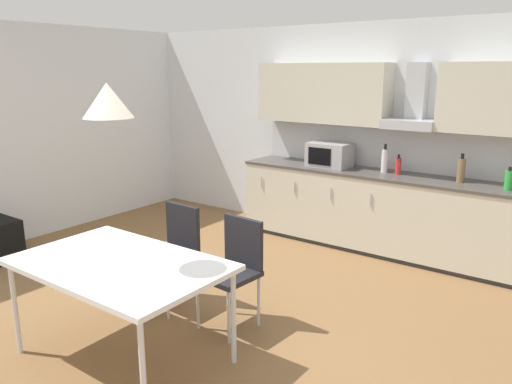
% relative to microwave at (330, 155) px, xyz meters
% --- Properties ---
extents(ground_plane, '(8.85, 8.62, 0.02)m').
position_rel_microwave_xyz_m(ground_plane, '(0.04, -2.57, -1.04)').
color(ground_plane, brown).
extents(wall_back, '(7.08, 0.10, 2.53)m').
position_rel_microwave_xyz_m(wall_back, '(0.04, 0.35, 0.23)').
color(wall_back, silver).
rests_on(wall_back, ground_plane).
extents(kitchen_counter, '(3.81, 0.62, 0.89)m').
position_rel_microwave_xyz_m(kitchen_counter, '(0.90, 0.00, -0.58)').
color(kitchen_counter, '#333333').
rests_on(kitchen_counter, ground_plane).
extents(backsplash_tile, '(3.79, 0.02, 0.45)m').
position_rel_microwave_xyz_m(backsplash_tile, '(0.90, 0.29, 0.09)').
color(backsplash_tile, silver).
rests_on(backsplash_tile, kitchen_counter).
extents(upper_wall_cabinets, '(3.79, 0.40, 0.69)m').
position_rel_microwave_xyz_m(upper_wall_cabinets, '(0.90, 0.13, 0.69)').
color(upper_wall_cabinets, beige).
extents(microwave, '(0.48, 0.35, 0.28)m').
position_rel_microwave_xyz_m(microwave, '(0.00, 0.00, 0.00)').
color(microwave, '#ADADB2').
rests_on(microwave, kitchen_counter).
extents(bottle_white, '(0.07, 0.07, 0.32)m').
position_rel_microwave_xyz_m(bottle_white, '(0.65, 0.05, -0.01)').
color(bottle_white, white).
rests_on(bottle_white, kitchen_counter).
extents(bottle_brown, '(0.08, 0.08, 0.29)m').
position_rel_microwave_xyz_m(bottle_brown, '(1.47, 0.03, -0.02)').
color(bottle_brown, brown).
rests_on(bottle_brown, kitchen_counter).
extents(bottle_red, '(0.06, 0.06, 0.22)m').
position_rel_microwave_xyz_m(bottle_red, '(0.81, 0.04, -0.05)').
color(bottle_red, red).
rests_on(bottle_red, kitchen_counter).
extents(bottle_green, '(0.07, 0.07, 0.22)m').
position_rel_microwave_xyz_m(bottle_green, '(1.92, -0.05, -0.05)').
color(bottle_green, green).
rests_on(bottle_green, kitchen_counter).
extents(dining_table, '(1.46, 0.93, 0.73)m').
position_rel_microwave_xyz_m(dining_table, '(0.07, -3.14, -0.35)').
color(dining_table, white).
rests_on(dining_table, ground_plane).
extents(chair_far_right, '(0.43, 0.43, 0.87)m').
position_rel_microwave_xyz_m(chair_far_right, '(0.40, -2.29, -0.50)').
color(chair_far_right, black).
rests_on(chair_far_right, ground_plane).
extents(chair_far_left, '(0.42, 0.42, 0.87)m').
position_rel_microwave_xyz_m(chair_far_left, '(-0.26, -2.29, -0.50)').
color(chair_far_left, black).
rests_on(chair_far_left, ground_plane).
extents(pendant_lamp, '(0.32, 0.32, 0.22)m').
position_rel_microwave_xyz_m(pendant_lamp, '(0.07, -3.14, 0.78)').
color(pendant_lamp, silver).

